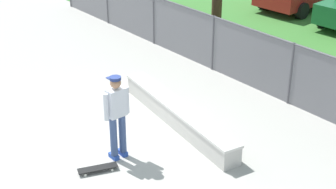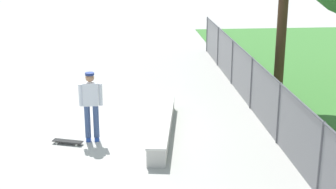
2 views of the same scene
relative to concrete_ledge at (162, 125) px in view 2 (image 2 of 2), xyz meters
name	(u,v)px [view 2 (image 2 of 2)]	position (x,y,z in m)	size (l,w,h in m)	color
ground_plane	(102,129)	(-0.52, -1.65, -0.25)	(80.00, 80.00, 0.00)	#ADAAA3
concrete_ledge	(162,125)	(0.00, 0.00, 0.00)	(4.38, 1.11, 0.49)	#B7B5AD
skateboarder	(91,103)	(0.33, -1.86, 0.78)	(0.31, 0.60, 1.84)	#2647A5
skateboard	(68,141)	(0.50, -2.48, -0.18)	(0.45, 0.82, 0.09)	black
chainlink_fence	(264,94)	(-0.52, 2.91, 0.64)	(19.80, 0.07, 1.62)	#4C4C51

